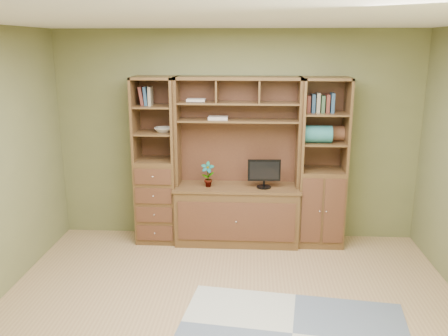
# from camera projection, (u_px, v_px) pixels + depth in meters

# --- Properties ---
(room) EXTENTS (4.60, 4.10, 2.64)m
(room) POSITION_uv_depth(u_px,v_px,m) (229.00, 181.00, 3.98)
(room) COLOR tan
(room) RESTS_ON ground
(center_hutch) EXTENTS (1.54, 0.53, 2.05)m
(center_hutch) POSITION_uv_depth(u_px,v_px,m) (237.00, 163.00, 5.73)
(center_hutch) COLOR #53371D
(center_hutch) RESTS_ON ground
(left_tower) EXTENTS (0.50, 0.45, 2.05)m
(left_tower) POSITION_uv_depth(u_px,v_px,m) (156.00, 161.00, 5.82)
(left_tower) COLOR #53371D
(left_tower) RESTS_ON ground
(right_tower) EXTENTS (0.55, 0.45, 2.05)m
(right_tower) POSITION_uv_depth(u_px,v_px,m) (322.00, 163.00, 5.71)
(right_tower) COLOR #53371D
(right_tower) RESTS_ON ground
(rug) EXTENTS (2.14, 1.56, 0.01)m
(rug) POSITION_uv_depth(u_px,v_px,m) (293.00, 334.00, 4.07)
(rug) COLOR gray
(rug) RESTS_ON ground
(monitor) EXTENTS (0.40, 0.19, 0.48)m
(monitor) POSITION_uv_depth(u_px,v_px,m) (264.00, 168.00, 5.69)
(monitor) COLOR black
(monitor) RESTS_ON center_hutch
(orchid) EXTENTS (0.16, 0.11, 0.31)m
(orchid) POSITION_uv_depth(u_px,v_px,m) (208.00, 174.00, 5.75)
(orchid) COLOR #A04C36
(orchid) RESTS_ON center_hutch
(magazines) EXTENTS (0.23, 0.17, 0.04)m
(magazines) POSITION_uv_depth(u_px,v_px,m) (218.00, 118.00, 5.69)
(magazines) COLOR #BCABA0
(magazines) RESTS_ON center_hutch
(bowl) EXTENTS (0.22, 0.22, 0.05)m
(bowl) POSITION_uv_depth(u_px,v_px,m) (164.00, 130.00, 5.72)
(bowl) COLOR beige
(bowl) RESTS_ON left_tower
(blanket_teal) EXTENTS (0.35, 0.20, 0.20)m
(blanket_teal) POSITION_uv_depth(u_px,v_px,m) (317.00, 134.00, 5.57)
(blanket_teal) COLOR #296C6B
(blanket_teal) RESTS_ON right_tower
(blanket_red) EXTENTS (0.33, 0.18, 0.18)m
(blanket_red) POSITION_uv_depth(u_px,v_px,m) (331.00, 133.00, 5.69)
(blanket_red) COLOR brown
(blanket_red) RESTS_ON right_tower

